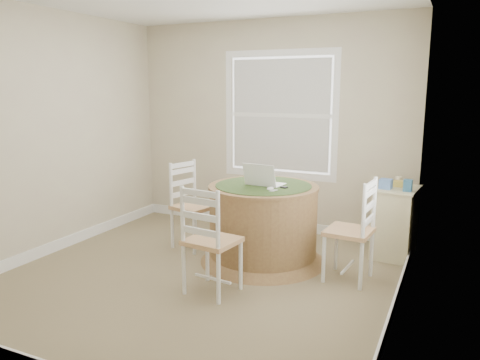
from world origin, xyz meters
The scene contains 14 objects.
room centered at (0.17, 0.16, 1.30)m, with size 3.64×3.64×2.64m.
round_table centered at (0.39, 0.66, 0.44)m, with size 1.30×1.30×0.81m.
chair_left centered at (-0.47, 0.73, 0.47)m, with size 0.42×0.40×0.95m, color white, non-canonical shape.
chair_near centered at (0.28, -0.23, 0.47)m, with size 0.42×0.40×0.95m, color white, non-canonical shape.
chair_right centered at (1.30, 0.55, 0.47)m, with size 0.42×0.40×0.95m, color white, non-canonical shape.
laptop centered at (0.40, 0.67, 0.84)m, with size 0.38×0.34×0.24m.
mouse centered at (0.53, 0.51, 0.81)m, with size 0.06×0.10×0.04m, color white.
phone centered at (0.58, 0.45, 0.80)m, with size 0.04×0.09×0.02m, color #B7BABF.
keys centered at (0.63, 0.62, 0.81)m, with size 0.06×0.05×0.03m, color black.
corner_chest centered at (1.61, 1.39, 0.38)m, with size 0.47×0.60×0.75m.
tissue_box centered at (1.51, 1.29, 0.80)m, with size 0.12×0.12×0.10m, color #5B85D0.
box_yellow centered at (1.64, 1.46, 0.78)m, with size 0.15×0.10×0.06m, color gold.
box_blue centered at (1.72, 1.26, 0.81)m, with size 0.08×0.08×0.12m, color teal.
cup_cream centered at (1.60, 1.55, 0.79)m, with size 0.07×0.07×0.09m, color beige.
Camera 1 is at (2.15, -3.65, 1.78)m, focal length 35.00 mm.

